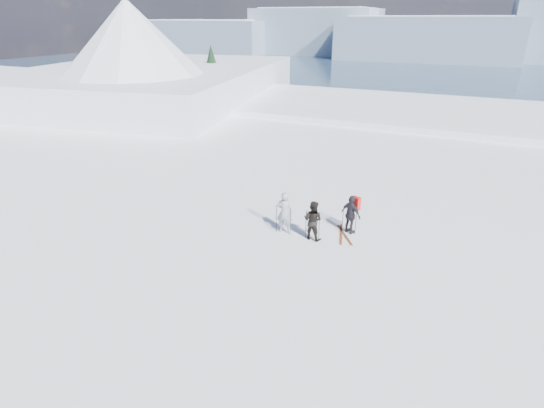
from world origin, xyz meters
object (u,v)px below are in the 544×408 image
at_px(skier_grey, 285,213).
at_px(skier_pack, 351,215).
at_px(skier_dark, 313,220).
at_px(skis_loose, 343,234).

xyz_separation_m(skier_grey, skier_pack, (2.40, 1.03, -0.06)).
height_order(skier_dark, skis_loose, skier_dark).
bearing_deg(skier_dark, skis_loose, -135.16).
xyz_separation_m(skier_grey, skier_dark, (1.20, -0.05, -0.07)).
height_order(skier_grey, skier_dark, skier_grey).
height_order(skier_grey, skis_loose, skier_grey).
xyz_separation_m(skier_dark, skis_loose, (1.01, 0.79, -0.77)).
relative_size(skier_grey, skis_loose, 1.04).
distance_m(skier_grey, skier_dark, 1.20).
bearing_deg(skier_dark, skier_pack, -131.03).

